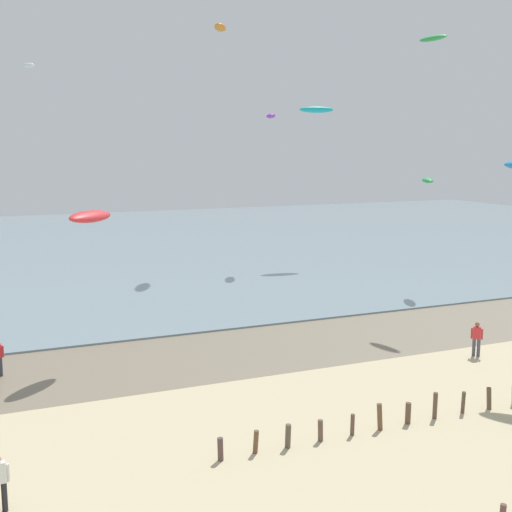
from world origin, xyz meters
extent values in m
cube|color=#7A6D59|center=(0.00, 22.11, 0.00)|extent=(120.00, 7.82, 0.01)
cube|color=gray|center=(0.00, 61.02, 0.05)|extent=(160.00, 70.00, 0.10)
cylinder|color=brown|center=(1.79, 11.33, 0.39)|extent=(0.20, 0.19, 0.78)
cylinder|color=brown|center=(3.06, 11.37, 0.40)|extent=(0.20, 0.20, 0.81)
cylinder|color=brown|center=(4.23, 11.32, 0.42)|extent=(0.20, 0.23, 0.84)
cylinder|color=brown|center=(5.49, 11.36, 0.38)|extent=(0.20, 0.19, 0.77)
cylinder|color=brown|center=(6.76, 11.33, 0.39)|extent=(0.15, 0.16, 0.78)
cylinder|color=brown|center=(7.91, 11.36, 0.49)|extent=(0.22, 0.23, 0.99)
cylinder|color=brown|center=(9.18, 11.41, 0.40)|extent=(0.21, 0.21, 0.81)
cylinder|color=brown|center=(10.38, 11.40, 0.51)|extent=(0.18, 0.20, 1.03)
cylinder|color=brown|center=(11.72, 11.41, 0.43)|extent=(0.15, 0.18, 0.87)
cylinder|color=brown|center=(12.92, 11.35, 0.43)|extent=(0.21, 0.22, 0.88)
cylinder|color=#383842|center=(-4.40, 22.86, 0.44)|extent=(0.16, 0.16, 0.88)
cylinder|color=red|center=(-4.28, 22.83, 1.13)|extent=(0.09, 0.09, 0.52)
cylinder|color=#232328|center=(-4.84, 10.77, 0.44)|extent=(0.16, 0.16, 0.88)
cylinder|color=white|center=(-4.71, 10.77, 1.13)|extent=(0.09, 0.09, 0.52)
cylinder|color=#4C4C56|center=(17.15, 16.80, 0.44)|extent=(0.16, 0.16, 0.88)
cylinder|color=#4C4C56|center=(17.00, 16.96, 0.44)|extent=(0.16, 0.16, 0.88)
cube|color=red|center=(17.08, 16.88, 1.18)|extent=(0.41, 0.41, 0.60)
sphere|color=brown|center=(17.08, 16.88, 1.60)|extent=(0.22, 0.22, 0.22)
cylinder|color=red|center=(17.25, 16.71, 1.13)|extent=(0.09, 0.09, 0.52)
cylinder|color=red|center=(16.91, 17.05, 1.13)|extent=(0.09, 0.09, 0.52)
ellipsoid|color=green|center=(24.23, 30.63, 7.78)|extent=(1.64, 2.28, 0.40)
ellipsoid|color=orange|center=(15.17, 47.59, 20.04)|extent=(2.12, 3.23, 0.62)
ellipsoid|color=red|center=(-0.11, 23.51, 6.91)|extent=(2.84, 2.85, 0.71)
ellipsoid|color=green|center=(21.51, 27.07, 16.65)|extent=(1.10, 2.23, 0.49)
ellipsoid|color=white|center=(-1.01, 40.77, 15.46)|extent=(1.01, 1.95, 0.39)
ellipsoid|color=#19B2B7|center=(23.17, 45.18, 13.29)|extent=(3.26, 1.43, 0.69)
ellipsoid|color=purple|center=(18.50, 44.48, 12.65)|extent=(1.69, 2.52, 0.45)
camera|label=1|loc=(-5.22, -8.13, 10.11)|focal=47.40mm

